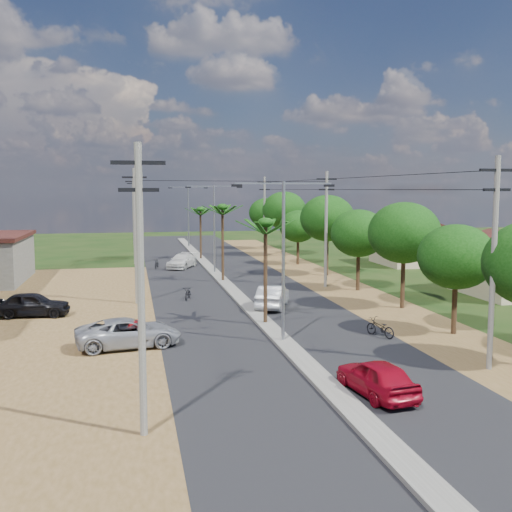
{
  "coord_description": "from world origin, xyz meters",
  "views": [
    {
      "loc": [
        -7.22,
        -28.19,
        7.62
      ],
      "look_at": [
        1.19,
        12.31,
        3.0
      ],
      "focal_mm": 42.0,
      "sensor_mm": 36.0,
      "label": 1
    }
  ],
  "objects": [
    {
      "name": "palm_median_far",
      "position": [
        0.0,
        36.0,
        5.26
      ],
      "size": [
        2.0,
        2.0,
        5.85
      ],
      "color": "black",
      "rests_on": "ground"
    },
    {
      "name": "road",
      "position": [
        0.0,
        15.0,
        0.02
      ],
      "size": [
        12.0,
        110.0,
        0.04
      ],
      "primitive_type": "cube",
      "color": "black",
      "rests_on": "ground"
    },
    {
      "name": "palm_median_mid",
      "position": [
        0.0,
        20.0,
        5.9
      ],
      "size": [
        2.0,
        2.0,
        6.55
      ],
      "color": "black",
      "rests_on": "ground"
    },
    {
      "name": "house_east_far",
      "position": [
        21.0,
        28.0,
        2.39
      ],
      "size": [
        7.6,
        7.5,
        4.6
      ],
      "color": "tan",
      "rests_on": "ground"
    },
    {
      "name": "moto_rider_west_b",
      "position": [
        -5.0,
        29.42,
        0.47
      ],
      "size": [
        0.81,
        1.62,
        0.94
      ],
      "primitive_type": "imported",
      "rotation": [
        0.0,
        0.0,
        -0.25
      ],
      "color": "black",
      "rests_on": "ground"
    },
    {
      "name": "car_parked_dark",
      "position": [
        -13.17,
        9.03,
        0.74
      ],
      "size": [
        4.46,
        2.09,
        1.48
      ],
      "primitive_type": "imported",
      "rotation": [
        0.0,
        0.0,
        1.49
      ],
      "color": "black",
      "rests_on": "ground"
    },
    {
      "name": "utility_pole_w_b",
      "position": [
        -7.0,
        12.0,
        4.76
      ],
      "size": [
        1.6,
        0.24,
        9.0
      ],
      "color": "#605E56",
      "rests_on": "ground"
    },
    {
      "name": "utility_pole_e_c",
      "position": [
        7.5,
        38.0,
        4.76
      ],
      "size": [
        1.6,
        0.24,
        9.0
      ],
      "color": "#605E56",
      "rests_on": "ground"
    },
    {
      "name": "moto_rider_east",
      "position": [
        5.2,
        0.12,
        0.48
      ],
      "size": [
        1.36,
        1.94,
        0.97
      ],
      "primitive_type": "imported",
      "rotation": [
        0.0,
        0.0,
        3.57
      ],
      "color": "black",
      "rests_on": "ground"
    },
    {
      "name": "moto_rider_west_a",
      "position": [
        -3.54,
        12.69,
        0.43
      ],
      "size": [
        1.0,
        1.72,
        0.85
      ],
      "primitive_type": "imported",
      "rotation": [
        0.0,
        0.0,
        -0.28
      ],
      "color": "black",
      "rests_on": "ground"
    },
    {
      "name": "tree_east_d",
      "position": [
        9.4,
        14.0,
        4.34
      ],
      "size": [
        4.2,
        4.2,
        6.13
      ],
      "color": "black",
      "rests_on": "ground"
    },
    {
      "name": "tree_east_b",
      "position": [
        9.3,
        0.0,
        4.11
      ],
      "size": [
        4.0,
        4.0,
        5.83
      ],
      "color": "black",
      "rests_on": "ground"
    },
    {
      "name": "tree_east_e",
      "position": [
        9.6,
        22.0,
        5.09
      ],
      "size": [
        4.8,
        4.8,
        7.14
      ],
      "color": "black",
      "rests_on": "ground"
    },
    {
      "name": "tree_east_c",
      "position": [
        9.7,
        7.0,
        4.86
      ],
      "size": [
        4.6,
        4.6,
        6.83
      ],
      "color": "black",
      "rests_on": "ground"
    },
    {
      "name": "ground",
      "position": [
        0.0,
        0.0,
        0.0
      ],
      "size": [
        160.0,
        160.0,
        0.0
      ],
      "primitive_type": "plane",
      "color": "black",
      "rests_on": "ground"
    },
    {
      "name": "streetlight_near",
      "position": [
        0.0,
        0.0,
        4.79
      ],
      "size": [
        5.1,
        0.18,
        8.0
      ],
      "color": "gray",
      "rests_on": "ground"
    },
    {
      "name": "tree_east_h",
      "position": [
        9.5,
        46.0,
        4.64
      ],
      "size": [
        4.4,
        4.4,
        6.52
      ],
      "color": "black",
      "rests_on": "ground"
    },
    {
      "name": "median",
      "position": [
        0.0,
        18.0,
        0.09
      ],
      "size": [
        1.0,
        90.0,
        0.18
      ],
      "primitive_type": "cube",
      "color": "#605E56",
      "rests_on": "ground"
    },
    {
      "name": "tree_east_f",
      "position": [
        9.2,
        30.0,
        3.89
      ],
      "size": [
        3.8,
        3.8,
        5.52
      ],
      "color": "black",
      "rests_on": "ground"
    },
    {
      "name": "car_parked_silver",
      "position": [
        -7.5,
        0.73,
        0.7
      ],
      "size": [
        5.31,
        3.03,
        1.4
      ],
      "primitive_type": "imported",
      "rotation": [
        0.0,
        0.0,
        1.72
      ],
      "color": "#93959A",
      "rests_on": "ground"
    },
    {
      "name": "roadside_sign",
      "position": [
        -7.24,
        1.52,
        0.54
      ],
      "size": [
        0.55,
        1.24,
        1.08
      ],
      "rotation": [
        0.0,
        0.0,
        -0.37
      ],
      "color": "maroon",
      "rests_on": "ground"
    },
    {
      "name": "car_red_near",
      "position": [
        1.5,
        -8.12,
        0.68
      ],
      "size": [
        2.15,
        4.19,
        1.36
      ],
      "primitive_type": "imported",
      "rotation": [
        0.0,
        0.0,
        3.28
      ],
      "color": "maroon",
      "rests_on": "ground"
    },
    {
      "name": "utility_pole_w_c",
      "position": [
        -7.0,
        34.0,
        4.76
      ],
      "size": [
        1.6,
        0.24,
        9.0
      ],
      "color": "#605E56",
      "rests_on": "ground"
    },
    {
      "name": "tree_east_g",
      "position": [
        9.8,
        38.0,
        5.24
      ],
      "size": [
        5.0,
        5.0,
        7.38
      ],
      "color": "black",
      "rests_on": "ground"
    },
    {
      "name": "streetlight_far",
      "position": [
        0.0,
        50.0,
        4.79
      ],
      "size": [
        5.1,
        0.18,
        8.0
      ],
      "color": "gray",
      "rests_on": "ground"
    },
    {
      "name": "utility_pole_e_b",
      "position": [
        7.5,
        16.0,
        4.76
      ],
      "size": [
        1.6,
        0.24,
        9.0
      ],
      "color": "#605E56",
      "rests_on": "ground"
    },
    {
      "name": "car_silver_mid",
      "position": [
        1.5,
        8.65,
        0.74
      ],
      "size": [
        3.16,
        4.77,
        1.49
      ],
      "primitive_type": "imported",
      "rotation": [
        0.0,
        0.0,
        2.76
      ],
      "color": "#93959A",
      "rests_on": "ground"
    },
    {
      "name": "utility_pole_w_a",
      "position": [
        -7.0,
        -10.0,
        4.76
      ],
      "size": [
        1.6,
        0.24,
        9.0
      ],
      "color": "#605E56",
      "rests_on": "ground"
    },
    {
      "name": "dirt_shoulder_east",
      "position": [
        8.5,
        15.0,
        0.01
      ],
      "size": [
        5.0,
        90.0,
        0.03
      ],
      "primitive_type": "cube",
      "color": "brown",
      "rests_on": "ground"
    },
    {
      "name": "streetlight_mid",
      "position": [
        0.0,
        25.0,
        4.79
      ],
      "size": [
        5.1,
        0.18,
        8.0
      ],
      "color": "gray",
      "rests_on": "ground"
    },
    {
      "name": "utility_pole_w_d",
      "position": [
        -7.0,
        55.0,
        4.76
      ],
      "size": [
        1.6,
        0.24,
        9.0
      ],
      "color": "#605E56",
      "rests_on": "ground"
    },
    {
      "name": "palm_median_near",
      "position": [
        0.0,
        4.0,
        5.54
      ],
      "size": [
        2.0,
        2.0,
        6.15
      ],
      "color": "black",
      "rests_on": "ground"
    },
    {
      "name": "car_white_far",
      "position": [
        -2.57,
        29.6,
        0.67
      ],
      "size": [
        3.63,
        5.01,
        1.35
      ],
      "primitive_type": "imported",
      "rotation": [
        0.0,
        0.0,
        -0.42
      ],
      "color": "#B7B7B3",
      "rests_on": "ground"
    },
    {
      "name": "utility_pole_e_a",
      "position": [
        7.5,
        -6.0,
        4.76
      ],
      "size": [
        1.6,
        0.24,
        9.0
      ],
      "color": "#605E56",
      "rests_on": "ground"
    }
  ]
}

